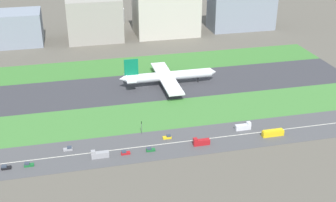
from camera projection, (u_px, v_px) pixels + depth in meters
ground_plane at (146, 87)px, 284.83m from camera, size 800.00×800.00×0.00m
runway at (146, 87)px, 284.81m from camera, size 280.00×46.00×0.10m
grass_median_north at (135, 65)px, 320.85m from camera, size 280.00×36.00×0.10m
grass_median_south at (159, 115)px, 248.76m from camera, size 280.00×36.00×0.10m
highway at (172, 143)px, 220.63m from camera, size 280.00×28.00×0.10m
highway_centerline at (172, 143)px, 220.60m from camera, size 266.00×0.50×0.01m
airliner at (167, 76)px, 285.13m from camera, size 65.00×56.00×19.70m
car_0 at (28, 165)px, 201.43m from camera, size 4.40×1.80×2.00m
truck_1 at (201, 142)px, 218.34m from camera, size 8.40×2.50×4.00m
bus_0 at (273, 133)px, 226.36m from camera, size 11.60×2.50×3.50m
car_2 at (68, 149)px, 214.02m from camera, size 4.40×1.80×2.00m
car_6 at (167, 137)px, 224.38m from camera, size 4.40×1.80×2.00m
truck_2 at (100, 155)px, 207.89m from camera, size 8.40×2.50×4.00m
car_3 at (6, 167)px, 199.36m from camera, size 4.40×1.80×2.00m
car_5 at (150, 150)px, 213.31m from camera, size 4.40×1.80×2.00m
truck_0 at (243, 127)px, 232.68m from camera, size 8.40×2.50×4.00m
car_4 at (125, 153)px, 210.75m from camera, size 4.40×1.80×2.00m
traffic_light at (142, 127)px, 227.48m from camera, size 0.36×0.50×7.20m
terminal_building at (13, 28)px, 360.59m from camera, size 47.05×33.02×27.06m
hangar_building at (94, 18)px, 372.61m from camera, size 45.84×39.06×35.73m
office_tower at (166, 10)px, 384.17m from camera, size 54.67×36.96×42.70m
cargo_warehouse at (242, 1)px, 397.06m from camera, size 58.73×25.99×51.53m
fuel_tank_west at (114, 16)px, 421.33m from camera, size 19.93×19.93×14.26m
fuel_tank_centre at (147, 13)px, 427.26m from camera, size 25.21×25.21×17.54m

